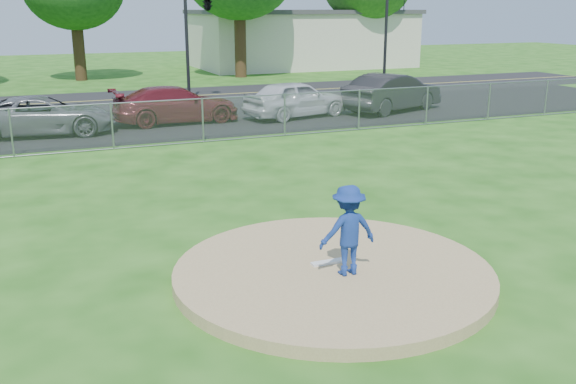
% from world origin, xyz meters
% --- Properties ---
extents(ground, '(120.00, 120.00, 0.00)m').
position_xyz_m(ground, '(0.00, 10.00, 0.00)').
color(ground, '#1F5713').
rests_on(ground, ground).
extents(pitchers_mound, '(5.40, 5.40, 0.20)m').
position_xyz_m(pitchers_mound, '(0.00, 0.00, 0.10)').
color(pitchers_mound, tan).
rests_on(pitchers_mound, ground).
extents(pitching_rubber, '(0.60, 0.15, 0.04)m').
position_xyz_m(pitching_rubber, '(0.00, 0.20, 0.22)').
color(pitching_rubber, white).
rests_on(pitching_rubber, pitchers_mound).
extents(chain_link_fence, '(40.00, 0.06, 1.50)m').
position_xyz_m(chain_link_fence, '(0.00, 12.00, 0.75)').
color(chain_link_fence, gray).
rests_on(chain_link_fence, ground).
extents(parking_lot, '(50.00, 8.00, 0.01)m').
position_xyz_m(parking_lot, '(0.00, 16.50, 0.01)').
color(parking_lot, black).
rests_on(parking_lot, ground).
extents(street, '(60.00, 7.00, 0.01)m').
position_xyz_m(street, '(0.00, 24.00, 0.00)').
color(street, black).
rests_on(street, ground).
extents(commercial_building, '(16.40, 9.40, 4.30)m').
position_xyz_m(commercial_building, '(16.00, 38.00, 2.16)').
color(commercial_building, beige).
rests_on(commercial_building, ground).
extents(traffic_signal_center, '(1.42, 2.48, 5.60)m').
position_xyz_m(traffic_signal_center, '(3.97, 22.00, 4.61)').
color(traffic_signal_center, black).
rests_on(traffic_signal_center, ground).
extents(traffic_signal_right, '(1.28, 0.20, 5.60)m').
position_xyz_m(traffic_signal_right, '(14.24, 22.00, 3.36)').
color(traffic_signal_right, black).
rests_on(traffic_signal_right, ground).
extents(pitcher, '(0.98, 0.58, 1.51)m').
position_xyz_m(pitcher, '(0.11, -0.31, 0.95)').
color(pitcher, navy).
rests_on(pitcher, pitchers_mound).
extents(parked_car_gray, '(5.22, 2.80, 1.39)m').
position_xyz_m(parked_car_gray, '(-3.96, 15.55, 0.71)').
color(parked_car_gray, slate).
rests_on(parked_car_gray, parking_lot).
extents(parked_car_darkred, '(5.08, 2.24, 1.45)m').
position_xyz_m(parked_car_darkred, '(1.04, 16.19, 0.74)').
color(parked_car_darkred, maroon).
rests_on(parked_car_darkred, parking_lot).
extents(parked_car_pearl, '(4.83, 2.83, 1.54)m').
position_xyz_m(parked_car_pearl, '(5.97, 15.62, 0.78)').
color(parked_car_pearl, silver).
rests_on(parked_car_pearl, parking_lot).
extents(parked_car_charcoal, '(5.34, 3.44, 1.66)m').
position_xyz_m(parked_car_charcoal, '(10.57, 15.48, 0.84)').
color(parked_car_charcoal, black).
rests_on(parked_car_charcoal, parking_lot).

